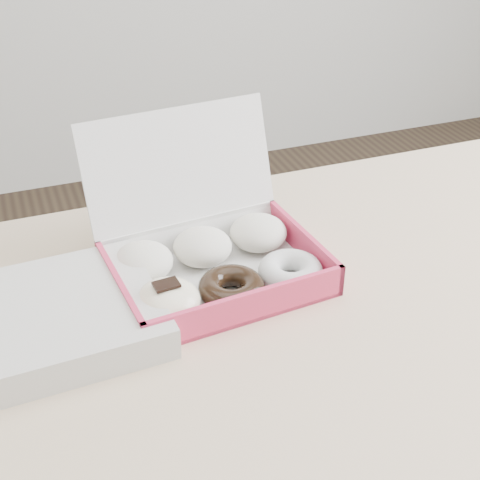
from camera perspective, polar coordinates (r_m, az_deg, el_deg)
name	(u,v)px	position (r m, az deg, el deg)	size (l,w,h in m)	color
table	(376,348)	(0.96, 11.54, -9.03)	(1.20, 0.80, 0.75)	#CEAF87
donut_box	(209,256)	(0.92, -2.63, -1.40)	(0.30, 0.28, 0.20)	silver
newspapers	(49,320)	(0.86, -16.00, -6.58)	(0.27, 0.22, 0.04)	beige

